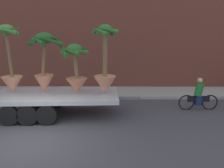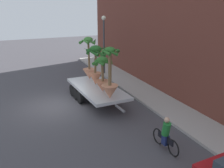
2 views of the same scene
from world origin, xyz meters
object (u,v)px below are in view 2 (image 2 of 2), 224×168
Objects in this scene: potted_palm_middle at (89,62)px; cyclist at (166,135)px; street_lamp at (104,37)px; potted_palm_rear at (96,64)px; potted_palm_front at (110,80)px; flatbed_trailer at (95,89)px; potted_palm_extra at (103,75)px.

potted_palm_middle is 1.57× the size of cyclist.
street_lamp is (-3.72, 2.57, 1.08)m from potted_palm_middle.
street_lamp is at bearing 170.88° from cyclist.
cyclist is 12.46m from street_lamp.
potted_palm_front is at bearing -2.44° from potted_palm_rear.
potted_palm_front reaches higher than potted_palm_rear.
flatbed_trailer is at bearing -27.01° from street_lamp.
potted_palm_extra is at bearing 177.19° from potted_palm_front.
potted_palm_extra is at bearing -2.10° from potted_palm_rear.
cyclist is (4.28, 0.81, -1.41)m from potted_palm_front.
flatbed_trailer is at bearing -176.68° from potted_palm_extra.
potted_palm_rear is at bearing -2.43° from potted_palm_middle.
cyclist is at bearing 5.89° from potted_palm_rear.
potted_palm_middle is at bearing 177.56° from potted_palm_front.
cyclist is (6.83, 0.70, -1.67)m from potted_palm_rear.
flatbed_trailer is 2.19m from potted_palm_middle.
cyclist is at bearing 7.76° from potted_palm_extra.
potted_palm_middle reaches higher than potted_palm_rear.
flatbed_trailer is 6.54m from street_lamp.
potted_palm_middle is (-1.49, 0.06, -0.19)m from potted_palm_rear.
cyclist is (8.32, 0.64, -1.48)m from potted_palm_middle.
flatbed_trailer is at bearing -172.99° from cyclist.
potted_palm_middle is 1.37× the size of potted_palm_extra.
potted_palm_middle is 4.65m from street_lamp.
potted_palm_rear is 1.22× the size of potted_palm_extra.
potted_palm_rear is 7.06m from cyclist.
potted_palm_rear is at bearing 148.45° from flatbed_trailer.
street_lamp is (-6.52, 2.69, 1.23)m from potted_palm_extra.
potted_palm_middle is at bearing 173.99° from flatbed_trailer.
potted_palm_middle is 0.60× the size of street_lamp.
potted_palm_front is at bearing -169.25° from cyclist.
potted_palm_middle reaches higher than cyclist.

